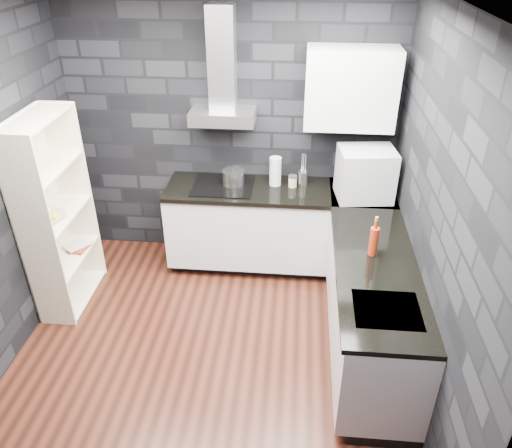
# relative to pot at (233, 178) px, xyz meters

# --- Properties ---
(ground) EXTENTS (3.20, 3.20, 0.00)m
(ground) POSITION_rel_pot_xyz_m (-0.05, -1.34, -0.97)
(ground) COLOR #411C13
(ceiling) EXTENTS (3.20, 3.20, 0.00)m
(ceiling) POSITION_rel_pot_xyz_m (-0.05, -1.34, 1.73)
(ceiling) COLOR white
(wall_back) EXTENTS (3.20, 0.05, 2.70)m
(wall_back) POSITION_rel_pot_xyz_m (-0.05, 0.28, 0.38)
(wall_back) COLOR black
(wall_back) RESTS_ON ground
(wall_front) EXTENTS (3.20, 0.05, 2.70)m
(wall_front) POSITION_rel_pot_xyz_m (-0.05, -2.97, 0.38)
(wall_front) COLOR black
(wall_front) RESTS_ON ground
(wall_right) EXTENTS (0.05, 3.20, 2.70)m
(wall_right) POSITION_rel_pot_xyz_m (1.58, -1.34, 0.38)
(wall_right) COLOR black
(wall_right) RESTS_ON ground
(toekick_back) EXTENTS (2.18, 0.50, 0.10)m
(toekick_back) POSITION_rel_pot_xyz_m (0.45, -0.00, -0.92)
(toekick_back) COLOR black
(toekick_back) RESTS_ON ground
(toekick_right) EXTENTS (0.50, 1.78, 0.10)m
(toekick_right) POSITION_rel_pot_xyz_m (1.29, -1.24, -0.92)
(toekick_right) COLOR black
(toekick_right) RESTS_ON ground
(counter_back_cab) EXTENTS (2.20, 0.60, 0.76)m
(counter_back_cab) POSITION_rel_pot_xyz_m (0.45, -0.04, -0.49)
(counter_back_cab) COLOR silver
(counter_back_cab) RESTS_ON ground
(counter_right_cab) EXTENTS (0.60, 1.80, 0.76)m
(counter_right_cab) POSITION_rel_pot_xyz_m (1.25, -1.24, -0.49)
(counter_right_cab) COLOR silver
(counter_right_cab) RESTS_ON ground
(counter_back_top) EXTENTS (2.20, 0.62, 0.04)m
(counter_back_top) POSITION_rel_pot_xyz_m (0.45, -0.05, -0.09)
(counter_back_top) COLOR black
(counter_back_top) RESTS_ON counter_back_cab
(counter_right_top) EXTENTS (0.62, 1.80, 0.04)m
(counter_right_top) POSITION_rel_pot_xyz_m (1.24, -1.24, -0.09)
(counter_right_top) COLOR black
(counter_right_top) RESTS_ON counter_right_cab
(counter_corner_top) EXTENTS (0.62, 0.62, 0.04)m
(counter_corner_top) POSITION_rel_pot_xyz_m (1.25, -0.04, -0.09)
(counter_corner_top) COLOR black
(counter_corner_top) RESTS_ON counter_right_cab
(hood_body) EXTENTS (0.60, 0.34, 0.12)m
(hood_body) POSITION_rel_pot_xyz_m (-0.10, 0.09, 0.59)
(hood_body) COLOR silver
(hood_body) RESTS_ON wall_back
(hood_chimney) EXTENTS (0.24, 0.20, 0.90)m
(hood_chimney) POSITION_rel_pot_xyz_m (-0.10, 0.16, 1.10)
(hood_chimney) COLOR silver
(hood_chimney) RESTS_ON hood_body
(upper_cabinet) EXTENTS (0.80, 0.35, 0.70)m
(upper_cabinet) POSITION_rel_pot_xyz_m (1.05, 0.08, 0.88)
(upper_cabinet) COLOR silver
(upper_cabinet) RESTS_ON wall_back
(cooktop) EXTENTS (0.58, 0.50, 0.01)m
(cooktop) POSITION_rel_pot_xyz_m (-0.10, -0.04, -0.07)
(cooktop) COLOR black
(cooktop) RESTS_ON counter_back_top
(sink_rim) EXTENTS (0.44, 0.40, 0.01)m
(sink_rim) POSITION_rel_pot_xyz_m (1.25, -1.74, -0.08)
(sink_rim) COLOR silver
(sink_rim) RESTS_ON counter_right_top
(pot) EXTENTS (0.24, 0.24, 0.13)m
(pot) POSITION_rel_pot_xyz_m (0.00, 0.00, 0.00)
(pot) COLOR silver
(pot) RESTS_ON cooktop
(glass_vase) EXTENTS (0.15, 0.15, 0.28)m
(glass_vase) POSITION_rel_pot_xyz_m (0.40, 0.04, 0.07)
(glass_vase) COLOR silver
(glass_vase) RESTS_ON counter_back_top
(storage_jar) EXTENTS (0.10, 0.10, 0.10)m
(storage_jar) POSITION_rel_pot_xyz_m (0.58, 0.02, -0.03)
(storage_jar) COLOR #C1B187
(storage_jar) RESTS_ON counter_back_top
(utensil_crock) EXTENTS (0.12, 0.12, 0.13)m
(utensil_crock) POSITION_rel_pot_xyz_m (0.67, 0.08, -0.01)
(utensil_crock) COLOR silver
(utensil_crock) RESTS_ON counter_back_top
(appliance_garage) EXTENTS (0.54, 0.44, 0.49)m
(appliance_garage) POSITION_rel_pot_xyz_m (1.24, -0.14, 0.15)
(appliance_garage) COLOR #B7B9BF
(appliance_garage) RESTS_ON counter_back_top
(red_bottle) EXTENTS (0.08, 0.08, 0.23)m
(red_bottle) POSITION_rel_pot_xyz_m (1.22, -1.09, 0.04)
(red_bottle) COLOR maroon
(red_bottle) RESTS_ON counter_right_top
(bookshelf) EXTENTS (0.49, 0.85, 1.80)m
(bookshelf) POSITION_rel_pot_xyz_m (-1.47, -0.74, -0.07)
(bookshelf) COLOR #F5E7C9
(bookshelf) RESTS_ON ground
(fruit_bowl) EXTENTS (0.32, 0.32, 0.06)m
(fruit_bowl) POSITION_rel_pot_xyz_m (-1.47, -0.83, -0.04)
(fruit_bowl) COLOR silver
(fruit_bowl) RESTS_ON bookshelf
(book_red) EXTENTS (0.17, 0.05, 0.22)m
(book_red) POSITION_rel_pot_xyz_m (-1.48, -0.58, -0.40)
(book_red) COLOR maroon
(book_red) RESTS_ON bookshelf
(book_second) EXTENTS (0.14, 0.12, 0.23)m
(book_second) POSITION_rel_pot_xyz_m (-1.49, -0.52, -0.38)
(book_second) COLOR #B2B2B2
(book_second) RESTS_ON bookshelf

